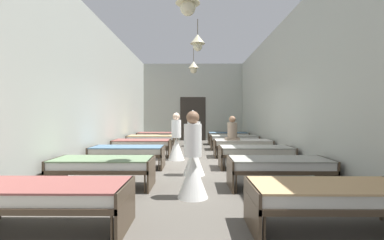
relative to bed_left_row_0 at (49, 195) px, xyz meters
name	(u,v)px	position (x,y,z in m)	size (l,w,h in m)	color
ground_plane	(192,163)	(1.69, 4.75, -0.49)	(6.07, 14.16, 0.10)	#59544C
room_shell	(192,94)	(1.69, 6.00, 1.69)	(5.87, 13.76, 4.25)	#B2B7AD
bed_left_row_0	(49,195)	(0.00, 0.00, 0.00)	(1.90, 0.84, 0.57)	#473828
bed_right_row_0	(329,195)	(3.37, 0.00, 0.00)	(1.90, 0.84, 0.57)	#473828
bed_left_row_1	(103,165)	(0.00, 1.90, 0.00)	(1.90, 0.84, 0.57)	#473828
bed_right_row_1	(279,165)	(3.37, 1.90, 0.00)	(1.90, 0.84, 0.57)	#473828
bed_left_row_2	(128,151)	(0.00, 3.80, 0.00)	(1.90, 0.84, 0.57)	#473828
bed_right_row_2	(256,152)	(3.37, 3.80, 0.00)	(1.90, 0.84, 0.57)	#473828
bed_left_row_3	(142,144)	(0.00, 5.70, 0.00)	(1.90, 0.84, 0.57)	#473828
bed_right_row_3	(242,144)	(3.37, 5.70, 0.00)	(1.90, 0.84, 0.57)	#473828
bed_left_row_4	(151,139)	(0.00, 7.60, 0.00)	(1.90, 0.84, 0.57)	#473828
bed_right_row_4	(234,139)	(3.37, 7.60, 0.00)	(1.90, 0.84, 0.57)	#473828
bed_left_row_5	(158,135)	(0.00, 9.50, 0.00)	(1.90, 0.84, 0.57)	#473828
bed_right_row_5	(228,135)	(3.37, 9.50, 0.00)	(1.90, 0.84, 0.57)	#473828
nurse_near_aisle	(176,143)	(1.20, 5.07, 0.09)	(0.52, 0.52, 1.49)	white
nurse_mid_aisle	(193,166)	(1.73, 1.31, 0.09)	(0.52, 0.52, 1.49)	white
nurse_far_aisle	(194,152)	(1.74, 3.00, 0.09)	(0.52, 0.52, 1.49)	white
patient_seated_primary	(232,131)	(3.02, 5.64, 0.43)	(0.44, 0.44, 0.80)	gray
potted_plant	(193,127)	(1.70, 8.77, 0.42)	(0.63, 0.63, 1.30)	brown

